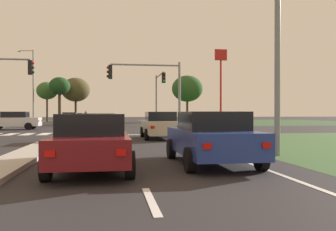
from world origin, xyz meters
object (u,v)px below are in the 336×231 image
(car_teal_eighth, at_px, (70,118))
(treeline_fifth, at_px, (76,90))
(car_white_near, at_px, (14,120))
(traffic_signal_near_right, at_px, (152,83))
(treeline_fourth, at_px, (60,87))
(car_silver_seventh, at_px, (221,121))
(street_lamp_third, at_px, (32,83))
(car_blue_third, at_px, (211,137))
(treeline_third, at_px, (47,91))
(car_grey_sixth, at_px, (100,127))
(street_lamp_near, at_px, (280,22))
(pedestrian_at_median, at_px, (86,116))
(car_maroon_second, at_px, (92,141))
(traffic_signal_far_right, at_px, (159,89))
(car_black_fourth, at_px, (78,118))
(fastfood_pole_sign, at_px, (221,69))
(car_beige_fifth, at_px, (160,125))
(treeline_sixth, at_px, (187,89))

(car_teal_eighth, height_order, treeline_fifth, treeline_fifth)
(car_white_near, relative_size, traffic_signal_near_right, 0.89)
(treeline_fourth, bearing_deg, car_silver_seventh, -57.31)
(car_teal_eighth, relative_size, street_lamp_third, 0.39)
(car_blue_third, height_order, treeline_third, treeline_third)
(car_grey_sixth, bearing_deg, treeline_third, 103.00)
(street_lamp_near, bearing_deg, car_silver_seventh, 78.31)
(car_teal_eighth, height_order, traffic_signal_near_right, traffic_signal_near_right)
(car_silver_seventh, height_order, pedestrian_at_median, pedestrian_at_median)
(car_maroon_second, xyz_separation_m, car_teal_eighth, (-4.63, 36.89, 0.04))
(car_grey_sixth, xyz_separation_m, street_lamp_third, (-10.94, 36.17, 5.21))
(traffic_signal_far_right, xyz_separation_m, treeline_third, (-15.44, 27.13, 1.34))
(car_blue_third, height_order, car_black_fourth, car_blue_third)
(street_lamp_third, distance_m, treeline_third, 7.51)
(car_silver_seventh, xyz_separation_m, pedestrian_at_median, (-12.70, 12.49, 0.33))
(car_grey_sixth, relative_size, car_teal_eighth, 1.09)
(traffic_signal_near_right, distance_m, fastfood_pole_sign, 29.78)
(car_maroon_second, distance_m, fastfood_pole_sign, 45.46)
(car_grey_sixth, height_order, treeline_fifth, treeline_fifth)
(car_beige_fifth, relative_size, car_silver_seventh, 0.99)
(treeline_sixth, bearing_deg, street_lamp_third, -172.20)
(car_silver_seventh, xyz_separation_m, treeline_fifth, (-15.66, 31.49, 4.60))
(pedestrian_at_median, height_order, treeline_sixth, treeline_sixth)
(treeline_third, bearing_deg, traffic_signal_near_right, -70.60)
(car_teal_eighth, xyz_separation_m, treeline_fourth, (-2.92, 12.36, 4.83))
(car_black_fourth, xyz_separation_m, car_teal_eighth, (0.09, -11.63, 0.04))
(treeline_sixth, bearing_deg, street_lamp_near, -98.25)
(car_teal_eighth, distance_m, pedestrian_at_median, 3.58)
(traffic_signal_far_right, relative_size, treeline_fifth, 0.77)
(car_grey_sixth, xyz_separation_m, traffic_signal_far_right, (5.38, 16.45, 3.10))
(car_white_near, xyz_separation_m, pedestrian_at_median, (5.61, 9.72, 0.31))
(car_silver_seventh, relative_size, traffic_signal_far_right, 0.79)
(car_black_fourth, bearing_deg, pedestrian_at_median, 98.80)
(car_beige_fifth, bearing_deg, treeline_fifth, 101.77)
(car_teal_eighth, relative_size, pedestrian_at_median, 2.60)
(car_maroon_second, height_order, car_black_fourth, car_maroon_second)
(traffic_signal_far_right, height_order, traffic_signal_near_right, traffic_signal_far_right)
(car_maroon_second, distance_m, car_teal_eighth, 37.18)
(car_grey_sixth, xyz_separation_m, car_teal_eighth, (-4.50, 26.86, 0.04))
(treeline_fifth, bearing_deg, treeline_sixth, -10.81)
(traffic_signal_near_right, height_order, pedestrian_at_median, traffic_signal_near_right)
(car_teal_eighth, relative_size, treeline_fourth, 0.59)
(car_beige_fifth, bearing_deg, treeline_third, 107.61)
(traffic_signal_near_right, bearing_deg, street_lamp_third, 114.97)
(car_black_fourth, relative_size, car_silver_seventh, 1.02)
(street_lamp_third, bearing_deg, treeline_sixth, 7.80)
(car_black_fourth, xyz_separation_m, street_lamp_third, (-6.34, -2.33, 5.21))
(car_blue_third, relative_size, traffic_signal_far_right, 0.78)
(car_white_near, height_order, treeline_fifth, treeline_fifth)
(traffic_signal_far_right, relative_size, treeline_sixth, 0.74)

